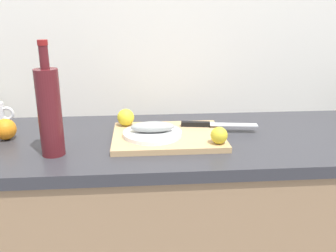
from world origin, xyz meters
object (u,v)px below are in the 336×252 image
Objects in this scene: white_plate at (152,134)px; chef_knife at (209,124)px; cutting_board at (168,136)px; fish_fillet at (152,127)px; wine_bottle at (50,111)px; lemon_0 at (219,135)px.

chef_knife is at bearing 21.09° from white_plate.
fish_fillet is at bearing -166.40° from cutting_board.
wine_bottle reaches higher than white_plate.
cutting_board is 6.91× the size of lemon_0.
lemon_0 reaches higher than cutting_board.
fish_fillet is at bearing 0.00° from white_plate.
cutting_board is at bearing -148.24° from chef_knife.
fish_fillet is 2.74× the size of lemon_0.
chef_knife is at bearing 23.51° from cutting_board.
chef_knife reaches higher than cutting_board.
chef_knife is 5.09× the size of lemon_0.
white_plate is at bearing 0.00° from fish_fillet.
cutting_board is 2.52× the size of fish_fillet.
fish_fillet is 0.24m from lemon_0.
wine_bottle reaches higher than chef_knife.
fish_fillet is 0.35m from wine_bottle.
wine_bottle reaches higher than fish_fillet.
white_plate is at bearing 156.32° from lemon_0.
white_plate is 0.57× the size of wine_bottle.
chef_knife is (0.17, 0.07, 0.02)m from cutting_board.
cutting_board is 1.89× the size of white_plate.
chef_knife reaches higher than white_plate.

